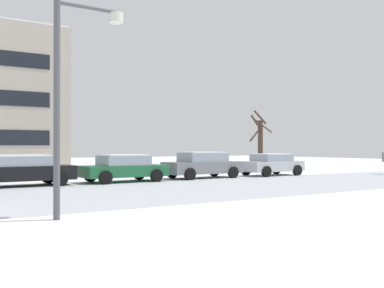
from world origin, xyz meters
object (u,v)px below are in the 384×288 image
Objects in this scene: parked_car_black at (21,170)px; parked_car_green at (123,168)px; parked_car_gray at (203,165)px; street_lamp at (70,83)px; parked_car_silver at (272,164)px.

parked_car_green is (4.90, -0.11, -0.02)m from parked_car_black.
street_lamp is at bearing -136.62° from parked_car_gray.
parked_car_silver is at bearing -0.90° from parked_car_green.
street_lamp is at bearing -120.50° from parked_car_green.
parked_car_gray is (4.90, 0.15, 0.05)m from parked_car_green.
parked_car_green is at bearing 179.10° from parked_car_silver.
parked_car_black is 1.08× the size of parked_car_green.
parked_car_gray is at bearing 43.38° from street_lamp.
parked_car_gray is 1.14× the size of parked_car_silver.
parked_car_silver is at bearing -3.52° from parked_car_gray.
parked_car_gray is at bearing 176.48° from parked_car_silver.
street_lamp is at bearing -95.91° from parked_car_black.
parked_car_green is at bearing -178.28° from parked_car_gray.
parked_car_black is 14.69m from parked_car_silver.
parked_car_silver is at bearing 32.29° from street_lamp.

